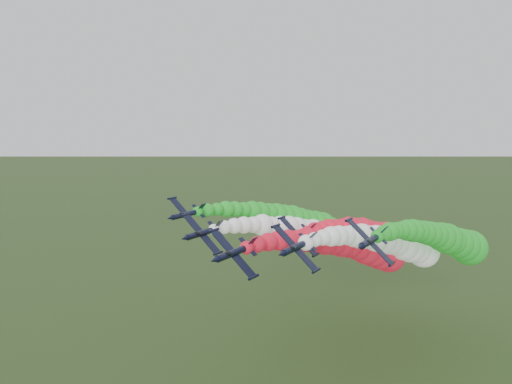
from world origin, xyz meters
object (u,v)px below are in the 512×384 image
jet_inner_left (320,235)px  jet_outer_right (450,241)px  jet_lead (360,249)px  jet_trail (387,237)px  jet_inner_right (397,245)px  jet_outer_left (299,221)px

jet_inner_left → jet_outer_right: 32.47m
jet_inner_left → jet_lead: bearing=-32.3°
jet_outer_right → jet_trail: (-17.10, 5.55, -1.87)m
jet_trail → jet_outer_right: bearing=-18.0°
jet_inner_right → jet_outer_left: (-31.26, 10.53, 1.22)m
jet_outer_left → jet_inner_right: bearing=-18.6°
jet_lead → jet_inner_left: size_ratio=1.00×
jet_inner_left → jet_trail: bearing=40.1°
jet_lead → jet_outer_left: (-24.45, 17.18, 1.72)m
jet_inner_left → jet_trail: (14.65, 12.32, -1.16)m
jet_inner_right → jet_trail: bearing=113.5°
jet_inner_right → jet_outer_right: (10.73, 9.11, 0.35)m
jet_inner_left → jet_outer_left: (-10.24, 8.18, 1.58)m
jet_inner_right → jet_outer_right: bearing=40.3°
jet_outer_left → jet_trail: size_ratio=0.99×
jet_inner_left → jet_outer_left: bearing=141.4°
jet_inner_left → jet_outer_left: 13.20m
jet_inner_right → jet_outer_right: jet_outer_right is taller
jet_lead → jet_outer_left: bearing=144.9°
jet_inner_left → jet_outer_right: bearing=12.0°
jet_outer_left → jet_outer_right: size_ratio=0.99×
jet_outer_right → jet_lead: bearing=-138.1°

